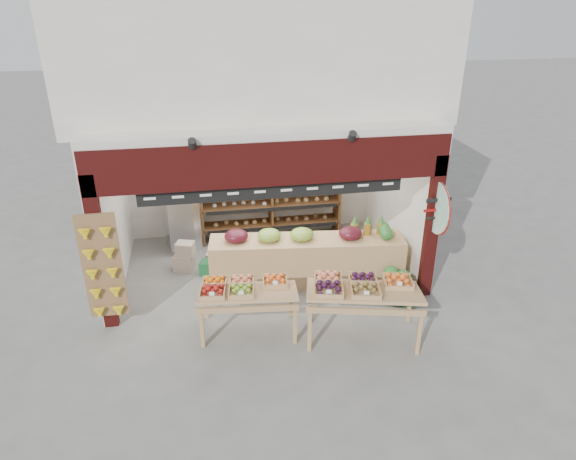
% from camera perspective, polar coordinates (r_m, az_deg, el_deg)
% --- Properties ---
extents(ground, '(60.00, 60.00, 0.00)m').
position_cam_1_polar(ground, '(9.98, -2.33, -5.35)').
color(ground, slate).
rests_on(ground, ground).
extents(shop_structure, '(6.36, 5.12, 5.40)m').
position_cam_1_polar(shop_structure, '(10.26, -4.04, 18.73)').
color(shop_structure, white).
rests_on(shop_structure, ground).
extents(banana_board, '(0.60, 0.15, 1.80)m').
position_cam_1_polar(banana_board, '(8.51, -19.91, -4.17)').
color(banana_board, brown).
rests_on(banana_board, ground).
extents(gift_sign, '(0.04, 0.93, 0.92)m').
position_cam_1_polar(gift_sign, '(8.96, 16.24, 2.39)').
color(gift_sign, '#ADD9BD').
rests_on(gift_sign, ground).
extents(back_shelving, '(3.05, 0.50, 1.88)m').
position_cam_1_polar(back_shelving, '(11.12, -1.94, 4.65)').
color(back_shelving, brown).
rests_on(back_shelving, ground).
extents(refrigerator, '(0.78, 0.78, 1.60)m').
position_cam_1_polar(refrigerator, '(11.01, -11.80, 1.84)').
color(refrigerator, silver).
rests_on(refrigerator, ground).
extents(cardboard_stack, '(1.03, 0.73, 0.59)m').
position_cam_1_polar(cardboard_stack, '(10.32, -10.12, -3.28)').
color(cardboard_stack, beige).
rests_on(cardboard_stack, ground).
extents(mid_counter, '(3.65, 1.11, 1.12)m').
position_cam_1_polar(mid_counter, '(9.63, 2.01, -3.21)').
color(mid_counter, tan).
rests_on(mid_counter, ground).
extents(display_table_left, '(1.64, 1.03, 1.00)m').
position_cam_1_polar(display_table_left, '(8.20, -5.23, -6.57)').
color(display_table_left, tan).
rests_on(display_table_left, ground).
extents(display_table_right, '(1.94, 1.36, 1.11)m').
position_cam_1_polar(display_table_right, '(8.09, 7.91, -6.38)').
color(display_table_right, tan).
rests_on(display_table_right, ground).
extents(watermelon_pile, '(0.74, 0.76, 0.58)m').
position_cam_1_polar(watermelon_pile, '(9.43, 12.30, -6.42)').
color(watermelon_pile, '#1A4F1C').
rests_on(watermelon_pile, ground).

